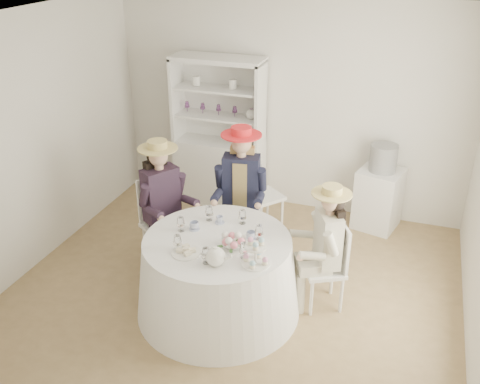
% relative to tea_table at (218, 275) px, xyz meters
% --- Properties ---
extents(ground, '(4.50, 4.50, 0.00)m').
position_rel_tea_table_xyz_m(ground, '(0.04, 0.42, -0.40)').
color(ground, olive).
rests_on(ground, ground).
extents(ceiling, '(4.50, 4.50, 0.00)m').
position_rel_tea_table_xyz_m(ceiling, '(0.04, 0.42, 2.30)').
color(ceiling, white).
rests_on(ceiling, wall_back).
extents(wall_back, '(4.50, 0.00, 4.50)m').
position_rel_tea_table_xyz_m(wall_back, '(0.04, 2.42, 0.95)').
color(wall_back, silver).
rests_on(wall_back, ground).
extents(wall_front, '(4.50, 0.00, 4.50)m').
position_rel_tea_table_xyz_m(wall_front, '(0.04, -1.58, 0.95)').
color(wall_front, silver).
rests_on(wall_front, ground).
extents(wall_left, '(0.00, 4.50, 4.50)m').
position_rel_tea_table_xyz_m(wall_left, '(-2.21, 0.42, 0.95)').
color(wall_left, silver).
rests_on(wall_left, ground).
extents(tea_table, '(1.59, 1.59, 0.80)m').
position_rel_tea_table_xyz_m(tea_table, '(0.00, 0.00, 0.00)').
color(tea_table, white).
rests_on(tea_table, ground).
extents(hutch, '(1.25, 0.65, 1.97)m').
position_rel_tea_table_xyz_m(hutch, '(-0.82, 2.19, 0.30)').
color(hutch, silver).
rests_on(hutch, ground).
extents(side_table, '(0.59, 0.59, 0.76)m').
position_rel_tea_table_xyz_m(side_table, '(1.28, 2.17, -0.02)').
color(side_table, silver).
rests_on(side_table, ground).
extents(hatbox, '(0.42, 0.42, 0.33)m').
position_rel_tea_table_xyz_m(hatbox, '(1.28, 2.17, 0.53)').
color(hatbox, black).
rests_on(hatbox, side_table).
extents(guest_left, '(0.62, 0.58, 1.45)m').
position_rel_tea_table_xyz_m(guest_left, '(-0.84, 0.57, 0.42)').
color(guest_left, silver).
rests_on(guest_left, ground).
extents(guest_mid, '(0.57, 0.60, 1.53)m').
position_rel_tea_table_xyz_m(guest_mid, '(-0.12, 1.02, 0.47)').
color(guest_mid, silver).
rests_on(guest_mid, ground).
extents(guest_right, '(0.56, 0.50, 1.31)m').
position_rel_tea_table_xyz_m(guest_right, '(0.94, 0.40, 0.34)').
color(guest_right, silver).
rests_on(guest_right, ground).
extents(spare_chair, '(0.55, 0.55, 0.95)m').
position_rel_tea_table_xyz_m(spare_chair, '(-0.08, 1.61, 0.11)').
color(spare_chair, silver).
rests_on(spare_chair, ground).
extents(teacup_a, '(0.10, 0.10, 0.07)m').
position_rel_tea_table_xyz_m(teacup_a, '(-0.27, 0.11, 0.44)').
color(teacup_a, white).
rests_on(teacup_a, tea_table).
extents(teacup_b, '(0.08, 0.08, 0.06)m').
position_rel_tea_table_xyz_m(teacup_b, '(-0.09, 0.30, 0.43)').
color(teacup_b, white).
rests_on(teacup_b, tea_table).
extents(teacup_c, '(0.11, 0.11, 0.07)m').
position_rel_tea_table_xyz_m(teacup_c, '(0.29, 0.11, 0.44)').
color(teacup_c, white).
rests_on(teacup_c, tea_table).
extents(flower_bowl, '(0.30, 0.30, 0.06)m').
position_rel_tea_table_xyz_m(flower_bowl, '(0.19, -0.06, 0.43)').
color(flower_bowl, white).
rests_on(flower_bowl, tea_table).
extents(flower_arrangement, '(0.18, 0.18, 0.07)m').
position_rel_tea_table_xyz_m(flower_arrangement, '(0.18, -0.10, 0.49)').
color(flower_arrangement, pink).
rests_on(flower_arrangement, tea_table).
extents(table_teapot, '(0.24, 0.17, 0.18)m').
position_rel_tea_table_xyz_m(table_teapot, '(0.13, -0.37, 0.48)').
color(table_teapot, white).
rests_on(table_teapot, tea_table).
extents(sandwich_plate, '(0.27, 0.27, 0.06)m').
position_rel_tea_table_xyz_m(sandwich_plate, '(-0.18, -0.30, 0.42)').
color(sandwich_plate, white).
rests_on(sandwich_plate, tea_table).
extents(cupcake_stand, '(0.26, 0.26, 0.24)m').
position_rel_tea_table_xyz_m(cupcake_stand, '(0.45, -0.26, 0.49)').
color(cupcake_stand, white).
rests_on(cupcake_stand, tea_table).
extents(stemware_set, '(0.82, 0.83, 0.15)m').
position_rel_tea_table_xyz_m(stemware_set, '(0.00, 0.00, 0.48)').
color(stemware_set, white).
rests_on(stemware_set, tea_table).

